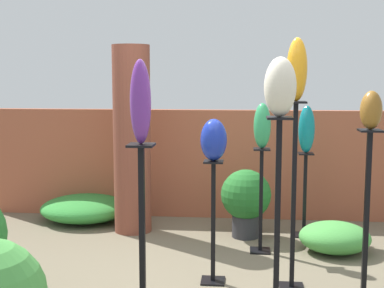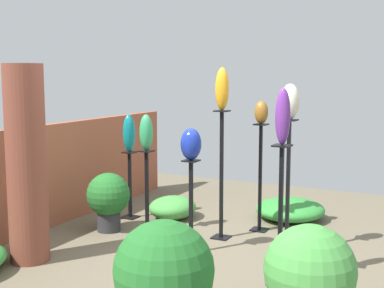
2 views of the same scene
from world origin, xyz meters
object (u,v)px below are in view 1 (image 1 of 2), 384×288
(art_vase_ivory, at_px, (280,87))
(art_vase_teal, at_px, (307,129))
(pedestal_cobalt, at_px, (213,228))
(potted_plant_mid_right, at_px, (246,198))
(pedestal_amber, at_px, (293,203))
(art_vase_jade, at_px, (262,126))
(art_vase_cobalt, at_px, (214,140))
(art_vase_amber, at_px, (297,69))
(pedestal_bronze, at_px, (366,227))
(pedestal_ivory, at_px, (277,239))
(pedestal_jade, at_px, (261,205))
(art_vase_bronze, at_px, (371,110))
(brick_pillar, at_px, (132,140))
(pedestal_teal, at_px, (305,199))
(pedestal_violet, at_px, (142,256))
(art_vase_violet, at_px, (141,102))

(art_vase_ivory, bearing_deg, art_vase_teal, 79.27)
(pedestal_cobalt, distance_m, potted_plant_mid_right, 1.33)
(pedestal_amber, relative_size, art_vase_jade, 3.50)
(art_vase_cobalt, height_order, potted_plant_mid_right, art_vase_cobalt)
(art_vase_amber, bearing_deg, pedestal_bronze, -30.71)
(pedestal_ivory, relative_size, art_vase_amber, 2.98)
(pedestal_jade, height_order, pedestal_amber, pedestal_amber)
(art_vase_bronze, bearing_deg, pedestal_cobalt, 162.21)
(brick_pillar, xyz_separation_m, pedestal_cobalt, (0.98, -1.40, -0.56))
(pedestal_ivory, height_order, art_vase_amber, art_vase_amber)
(pedestal_bronze, bearing_deg, art_vase_bronze, 0.00)
(pedestal_amber, bearing_deg, art_vase_jade, 104.34)
(pedestal_bronze, height_order, pedestal_teal, pedestal_bronze)
(pedestal_teal, distance_m, art_vase_ivory, 2.69)
(art_vase_bronze, bearing_deg, potted_plant_mid_right, 117.78)
(pedestal_teal, bearing_deg, art_vase_amber, -99.99)
(brick_pillar, relative_size, pedestal_violet, 1.56)
(pedestal_violet, distance_m, art_vase_jade, 2.21)
(art_vase_cobalt, xyz_separation_m, art_vase_amber, (0.65, -0.07, 0.57))
(potted_plant_mid_right, bearing_deg, pedestal_bronze, -62.22)
(art_vase_cobalt, bearing_deg, pedestal_ivory, -63.49)
(brick_pillar, xyz_separation_m, pedestal_bronze, (2.13, -1.78, -0.41))
(pedestal_violet, relative_size, art_vase_bronze, 4.69)
(pedestal_ivory, xyz_separation_m, pedestal_violet, (-0.85, -0.19, -0.08))
(pedestal_amber, distance_m, art_vase_cobalt, 0.82)
(brick_pillar, distance_m, art_vase_amber, 2.32)
(brick_pillar, relative_size, art_vase_jade, 4.71)
(brick_pillar, bearing_deg, art_vase_jade, -22.49)
(pedestal_cobalt, height_order, art_vase_bronze, art_vase_bronze)
(brick_pillar, bearing_deg, art_vase_ivory, -58.33)
(pedestal_teal, height_order, art_vase_ivory, art_vase_ivory)
(pedestal_amber, relative_size, art_vase_teal, 3.03)
(art_vase_teal, bearing_deg, pedestal_ivory, -100.73)
(pedestal_violet, bearing_deg, art_vase_jade, 67.62)
(art_vase_ivory, bearing_deg, potted_plant_mid_right, 94.85)
(art_vase_violet, xyz_separation_m, potted_plant_mid_right, (0.66, 2.43, -1.15))
(pedestal_violet, xyz_separation_m, art_vase_violet, (0.00, 0.00, 0.97))
(art_vase_jade, xyz_separation_m, art_vase_bronze, (0.74, -1.20, 0.23))
(pedestal_amber, height_order, art_vase_amber, art_vase_amber)
(potted_plant_mid_right, bearing_deg, brick_pillar, 175.20)
(pedestal_amber, bearing_deg, pedestal_cobalt, 173.84)
(pedestal_jade, height_order, art_vase_cobalt, art_vase_cobalt)
(art_vase_amber, distance_m, potted_plant_mid_right, 1.96)
(pedestal_amber, height_order, art_vase_ivory, art_vase_ivory)
(pedestal_cobalt, distance_m, pedestal_amber, 0.70)
(art_vase_jade, xyz_separation_m, art_vase_cobalt, (-0.42, -0.83, -0.04))
(pedestal_ivory, distance_m, art_vase_violet, 1.25)
(art_vase_violet, bearing_deg, art_vase_jade, 67.62)
(pedestal_violet, distance_m, art_vase_bronze, 1.93)
(brick_pillar, relative_size, art_vase_bronze, 7.34)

